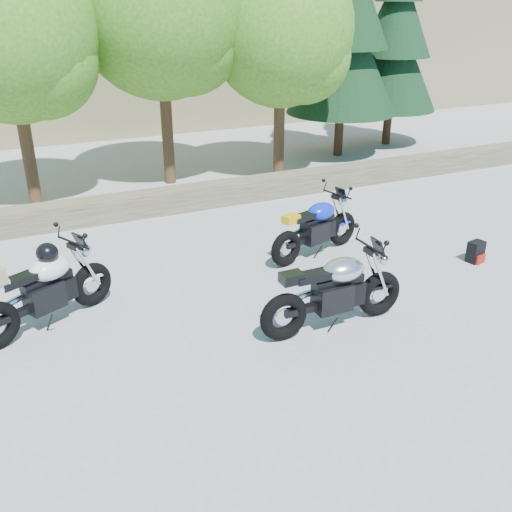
{
  "coord_description": "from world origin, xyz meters",
  "views": [
    {
      "loc": [
        -3.07,
        -6.16,
        4.32
      ],
      "look_at": [
        0.2,
        1.0,
        0.75
      ],
      "focal_mm": 40.0,
      "sensor_mm": 36.0,
      "label": 1
    }
  ],
  "objects_px": {
    "silver_bike": "(335,292)",
    "blue_bike": "(316,228)",
    "white_bike": "(44,288)",
    "backpack": "(476,252)"
  },
  "relations": [
    {
      "from": "silver_bike",
      "to": "blue_bike",
      "type": "relative_size",
      "value": 1.1
    },
    {
      "from": "white_bike",
      "to": "silver_bike",
      "type": "bearing_deg",
      "value": -52.04
    },
    {
      "from": "white_bike",
      "to": "blue_bike",
      "type": "relative_size",
      "value": 0.99
    },
    {
      "from": "silver_bike",
      "to": "backpack",
      "type": "relative_size",
      "value": 5.92
    },
    {
      "from": "silver_bike",
      "to": "white_bike",
      "type": "relative_size",
      "value": 1.11
    },
    {
      "from": "blue_bike",
      "to": "backpack",
      "type": "height_order",
      "value": "blue_bike"
    },
    {
      "from": "silver_bike",
      "to": "blue_bike",
      "type": "xyz_separation_m",
      "value": [
        1.04,
        2.3,
        -0.04
      ]
    },
    {
      "from": "white_bike",
      "to": "backpack",
      "type": "distance_m",
      "value": 7.26
    },
    {
      "from": "blue_bike",
      "to": "backpack",
      "type": "xyz_separation_m",
      "value": [
        2.44,
        -1.47,
        -0.33
      ]
    },
    {
      "from": "white_bike",
      "to": "backpack",
      "type": "relative_size",
      "value": 5.34
    }
  ]
}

